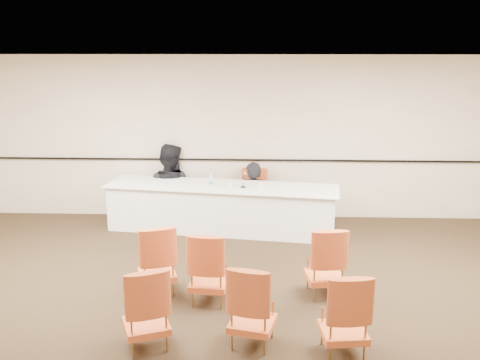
% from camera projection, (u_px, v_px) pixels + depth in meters
% --- Properties ---
extents(floor, '(10.00, 10.00, 0.00)m').
position_uv_depth(floor, '(235.00, 322.00, 6.32)').
color(floor, black).
rests_on(floor, ground).
extents(ceiling, '(10.00, 10.00, 0.00)m').
position_uv_depth(ceiling, '(234.00, 63.00, 5.57)').
color(ceiling, white).
rests_on(ceiling, ground).
extents(wall_back, '(10.00, 0.04, 3.00)m').
position_uv_depth(wall_back, '(245.00, 138.00, 9.81)').
color(wall_back, beige).
rests_on(wall_back, ground).
extents(wall_rail, '(9.80, 0.04, 0.03)m').
position_uv_depth(wall_rail, '(245.00, 160.00, 9.88)').
color(wall_rail, black).
rests_on(wall_rail, wall_back).
extents(panel_table, '(4.11, 1.47, 0.81)m').
position_uv_depth(panel_table, '(221.00, 208.00, 9.33)').
color(panel_table, white).
rests_on(panel_table, ground).
extents(panelist_main, '(0.60, 0.41, 1.61)m').
position_uv_depth(panelist_main, '(253.00, 204.00, 9.83)').
color(panelist_main, black).
rests_on(panelist_main, ground).
extents(panelist_main_chair, '(0.56, 0.56, 0.95)m').
position_uv_depth(panelist_main_chair, '(253.00, 196.00, 9.79)').
color(panelist_main_chair, '#BD4921').
rests_on(panelist_main_chair, ground).
extents(panelist_second, '(1.12, 0.98, 1.96)m').
position_uv_depth(panelist_second, '(170.00, 195.00, 10.08)').
color(panelist_second, black).
rests_on(panelist_second, ground).
extents(panelist_second_chair, '(0.56, 0.56, 0.95)m').
position_uv_depth(panelist_second_chair, '(170.00, 192.00, 10.06)').
color(panelist_second_chair, '#BD4921').
rests_on(panelist_second_chair, ground).
extents(papers, '(0.36, 0.31, 0.00)m').
position_uv_depth(papers, '(243.00, 187.00, 9.13)').
color(papers, white).
rests_on(papers, panel_table).
extents(microphone, '(0.12, 0.19, 0.25)m').
position_uv_depth(microphone, '(243.00, 181.00, 9.07)').
color(microphone, black).
rests_on(microphone, panel_table).
extents(water_bottle, '(0.07, 0.07, 0.21)m').
position_uv_depth(water_bottle, '(211.00, 180.00, 9.20)').
color(water_bottle, teal).
rests_on(water_bottle, panel_table).
extents(drinking_glass, '(0.07, 0.07, 0.10)m').
position_uv_depth(drinking_glass, '(231.00, 184.00, 9.12)').
color(drinking_glass, white).
rests_on(drinking_glass, panel_table).
extents(coffee_cup, '(0.09, 0.09, 0.13)m').
position_uv_depth(coffee_cup, '(262.00, 186.00, 8.95)').
color(coffee_cup, white).
rests_on(coffee_cup, panel_table).
extents(aud_chair_front_left, '(0.64, 0.64, 0.95)m').
position_uv_depth(aud_chair_front_left, '(157.00, 259.00, 6.96)').
color(aud_chair_front_left, '#BD4921').
rests_on(aud_chair_front_left, ground).
extents(aud_chair_front_mid, '(0.55, 0.55, 0.95)m').
position_uv_depth(aud_chair_front_mid, '(209.00, 267.00, 6.70)').
color(aud_chair_front_mid, '#BD4921').
rests_on(aud_chair_front_mid, ground).
extents(aud_chair_front_right, '(0.56, 0.56, 0.95)m').
position_uv_depth(aud_chair_front_right, '(325.00, 261.00, 6.89)').
color(aud_chair_front_right, '#BD4921').
rests_on(aud_chair_front_right, ground).
extents(aud_chair_back_left, '(0.65, 0.65, 0.95)m').
position_uv_depth(aud_chair_back_left, '(146.00, 307.00, 5.69)').
color(aud_chair_back_left, '#BD4921').
rests_on(aud_chair_back_left, ground).
extents(aud_chair_back_mid, '(0.60, 0.60, 0.95)m').
position_uv_depth(aud_chair_back_mid, '(253.00, 304.00, 5.74)').
color(aud_chair_back_mid, '#BD4921').
rests_on(aud_chair_back_mid, ground).
extents(aud_chair_back_right, '(0.55, 0.55, 0.95)m').
position_uv_depth(aud_chair_back_right, '(344.00, 313.00, 5.57)').
color(aud_chair_back_right, '#BD4921').
rests_on(aud_chair_back_right, ground).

